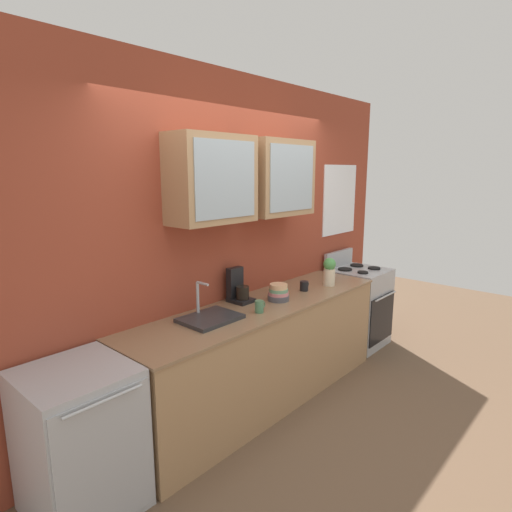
# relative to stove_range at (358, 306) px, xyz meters

# --- Properties ---
(ground_plane) EXTENTS (10.00, 10.00, 0.00)m
(ground_plane) POSITION_rel_stove_range_xyz_m (-1.67, -0.00, -0.45)
(ground_plane) COLOR brown
(back_wall_unit) EXTENTS (4.70, 0.41, 2.78)m
(back_wall_unit) POSITION_rel_stove_range_xyz_m (-1.66, 0.34, 1.04)
(back_wall_unit) COLOR #993D28
(back_wall_unit) RESTS_ON ground_plane
(counter) EXTENTS (2.65, 0.65, 0.88)m
(counter) POSITION_rel_stove_range_xyz_m (-1.67, -0.00, -0.01)
(counter) COLOR #A87F56
(counter) RESTS_ON ground_plane
(stove_range) EXTENTS (0.59, 0.63, 1.06)m
(stove_range) POSITION_rel_stove_range_xyz_m (0.00, 0.00, 0.00)
(stove_range) COLOR #ADAFB5
(stove_range) RESTS_ON ground_plane
(sink_faucet) EXTENTS (0.43, 0.33, 0.28)m
(sink_faucet) POSITION_rel_stove_range_xyz_m (-2.24, 0.04, 0.46)
(sink_faucet) COLOR #2D2D30
(sink_faucet) RESTS_ON counter
(bowl_stack) EXTENTS (0.19, 0.19, 0.14)m
(bowl_stack) POSITION_rel_stove_range_xyz_m (-1.51, -0.04, 0.50)
(bowl_stack) COLOR #4C4C54
(bowl_stack) RESTS_ON counter
(vase) EXTENTS (0.12, 0.12, 0.27)m
(vase) POSITION_rel_stove_range_xyz_m (-0.80, -0.10, 0.58)
(vase) COLOR beige
(vase) RESTS_ON counter
(cup_near_sink) EXTENTS (0.11, 0.07, 0.10)m
(cup_near_sink) POSITION_rel_stove_range_xyz_m (-1.86, -0.12, 0.48)
(cup_near_sink) COLOR #4C7F59
(cup_near_sink) RESTS_ON counter
(cup_near_bowls) EXTENTS (0.11, 0.08, 0.09)m
(cup_near_bowls) POSITION_rel_stove_range_xyz_m (-1.12, -0.03, 0.48)
(cup_near_bowls) COLOR black
(cup_near_bowls) RESTS_ON counter
(dishwasher) EXTENTS (0.58, 0.64, 0.88)m
(dishwasher) POSITION_rel_stove_range_xyz_m (-3.30, -0.00, -0.01)
(dishwasher) COLOR #ADAFB5
(dishwasher) RESTS_ON ground_plane
(coffee_maker) EXTENTS (0.17, 0.20, 0.29)m
(coffee_maker) POSITION_rel_stove_range_xyz_m (-1.76, 0.20, 0.54)
(coffee_maker) COLOR black
(coffee_maker) RESTS_ON counter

